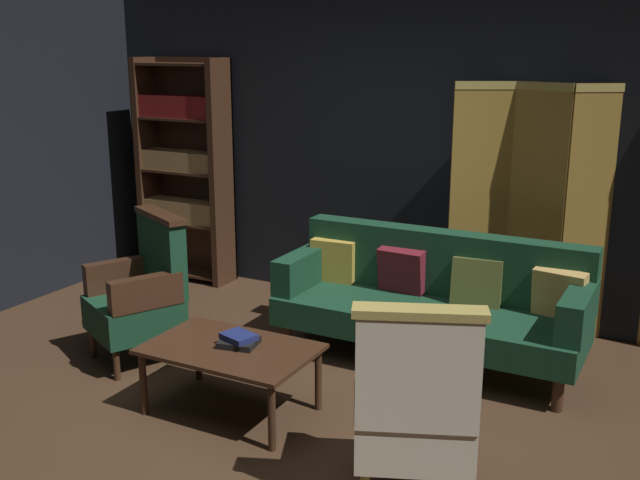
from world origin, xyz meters
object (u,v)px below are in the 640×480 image
at_px(armchair_gilt_accent, 415,405).
at_px(velvet_couch, 433,297).
at_px(coffee_table, 230,354).
at_px(book_black_cloth, 239,342).
at_px(folding_screen, 565,209).
at_px(bookshelf, 185,166).
at_px(armchair_wing_left, 142,293).
at_px(book_navy_cloth, 239,337).

bearing_deg(armchair_gilt_accent, velvet_couch, 106.51).
xyz_separation_m(coffee_table, book_black_cloth, (0.03, 0.05, 0.06)).
bearing_deg(folding_screen, book_black_cloth, -123.96).
xyz_separation_m(bookshelf, armchair_wing_left, (0.91, -1.70, -0.58)).
relative_size(folding_screen, armchair_gilt_accent, 1.83).
xyz_separation_m(folding_screen, bookshelf, (-3.39, -0.13, 0.08)).
distance_m(folding_screen, coffee_table, 2.73).
height_order(folding_screen, velvet_couch, folding_screen).
bearing_deg(bookshelf, velvet_couch, -15.30).
bearing_deg(velvet_couch, bookshelf, 164.70).
bearing_deg(armchair_wing_left, armchair_gilt_accent, -16.67).
xyz_separation_m(bookshelf, coffee_table, (1.90, -2.07, -0.69)).
xyz_separation_m(velvet_couch, book_navy_cloth, (-0.76, -1.29, 0.02)).
height_order(velvet_couch, armchair_wing_left, armchair_wing_left).
bearing_deg(velvet_couch, coffee_table, -120.76).
relative_size(velvet_couch, book_black_cloth, 9.75).
bearing_deg(armchair_wing_left, book_navy_cloth, -17.87).
xyz_separation_m(armchair_gilt_accent, armchair_wing_left, (-2.28, 0.68, 0.00)).
bearing_deg(book_navy_cloth, folding_screen, 56.04).
bearing_deg(bookshelf, folding_screen, 2.24).
relative_size(velvet_couch, armchair_gilt_accent, 2.04).
height_order(book_black_cloth, book_navy_cloth, book_navy_cloth).
height_order(bookshelf, book_black_cloth, bookshelf).
relative_size(bookshelf, coffee_table, 2.05).
bearing_deg(armchair_wing_left, velvet_couch, 28.20).
height_order(velvet_couch, armchair_gilt_accent, armchair_gilt_accent).
distance_m(folding_screen, bookshelf, 3.40).
relative_size(bookshelf, armchair_gilt_accent, 1.97).
xyz_separation_m(folding_screen, armchair_wing_left, (-2.48, -1.83, -0.50)).
bearing_deg(bookshelf, book_black_cloth, -46.35).
height_order(coffee_table, book_black_cloth, book_black_cloth).
height_order(folding_screen, book_black_cloth, folding_screen).
height_order(velvet_couch, book_black_cloth, velvet_couch).
relative_size(velvet_couch, book_navy_cloth, 10.98).
distance_m(coffee_table, armchair_gilt_accent, 1.32).
bearing_deg(armchair_gilt_accent, book_black_cloth, 164.32).
bearing_deg(armchair_gilt_accent, bookshelf, 143.24).
xyz_separation_m(armchair_gilt_accent, book_black_cloth, (-1.25, 0.35, -0.05)).
distance_m(coffee_table, book_black_cloth, 0.09).
xyz_separation_m(armchair_wing_left, book_navy_cloth, (1.03, -0.33, -0.01)).
bearing_deg(velvet_couch, armchair_wing_left, -151.80).
xyz_separation_m(folding_screen, book_black_cloth, (-1.46, -2.16, -0.55)).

